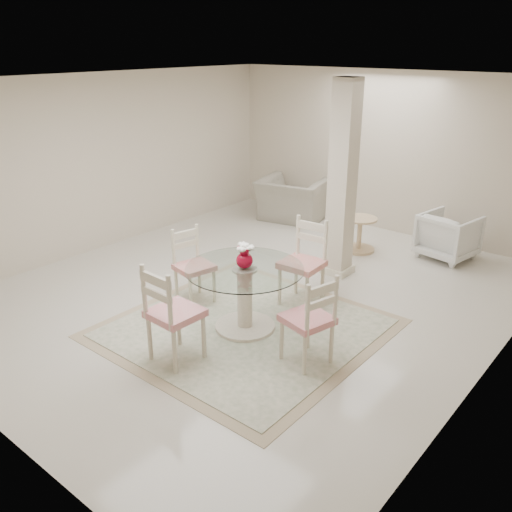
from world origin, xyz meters
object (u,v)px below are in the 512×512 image
Objects in this scene: side_table at (359,235)px; armchair_white at (448,236)px; column at (342,181)px; recliner_taupe at (292,199)px; dining_chair_east at (312,314)px; dining_chair_west at (191,260)px; dining_chair_south at (169,308)px; dining_table at (245,298)px; red_vase at (245,256)px; dining_chair_north at (305,256)px.

armchair_white is at bearing 26.60° from side_table.
column reaches higher than recliner_taupe.
dining_chair_east reaches higher than armchair_white.
dining_chair_east is at bearing -85.39° from dining_chair_west.
dining_chair_south reaches higher than dining_chair_east.
column is at bearing 91.21° from dining_table.
dining_chair_east is (1.01, -0.14, -0.33)m from red_vase.
dining_chair_east is at bearing -64.82° from column.
dining_chair_south reaches higher than dining_chair_west.
red_vase is 1.08m from dining_chair_west.
column is 1.48m from side_table.
column is 2.03× the size of dining_table.
dining_chair_east is 0.94× the size of recliner_taupe.
dining_table is 1.11× the size of dining_chair_south.
dining_chair_east is 3.48m from side_table.
column is at bearing 128.48° from recliner_taupe.
dining_table is at bearing -95.11° from dining_chair_south.
dining_chair_south is at bearing -88.31° from side_table.
dining_chair_east is 1.05× the size of dining_chair_west.
dining_table is 1.05m from dining_chair_north.
dining_chair_east reaches higher than side_table.
recliner_taupe is at bearing 140.77° from column.
dining_chair_south is (-0.13, -1.02, -0.28)m from red_vase.
dining_table reaches higher than armchair_white.
dining_chair_north is at bearing -81.35° from column.
dining_chair_west reaches higher than side_table.
side_table is at bearing 94.65° from red_vase.
dining_chair_east reaches higher than red_vase.
recliner_taupe reaches higher than armchair_white.
dining_chair_east reaches higher than dining_chair_west.
red_vase is 0.38× the size of armchair_white.
dining_chair_north is 2.05m from dining_chair_south.
dining_table is at bearing 106.33° from recliner_taupe.
dining_chair_south is (-0.13, -1.02, 0.24)m from dining_table.
dining_chair_south is 4.83m from armchair_white.
recliner_taupe is 1.90m from side_table.
red_vase reaches higher than armchair_white.
column is 2.31m from dining_table.
red_vase reaches higher than side_table.
armchair_white is at bearing -16.26° from dining_chair_west.
dining_chair_east is at bearing 100.94° from armchair_white.
dining_table is 1.03m from dining_chair_west.
side_table is (-0.12, 4.10, -0.38)m from dining_chair_south.
dining_chair_east is (1.06, -2.25, -0.77)m from column.
dining_table is 1.72× the size of armchair_white.
dining_table is 1.06m from dining_chair_south.
dining_chair_west is (-2.02, 0.29, -0.03)m from dining_chair_east.
dining_chair_east is 2.04× the size of side_table.
side_table is at bearing 96.06° from dining_chair_north.
red_vase is 3.84m from armchair_white.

